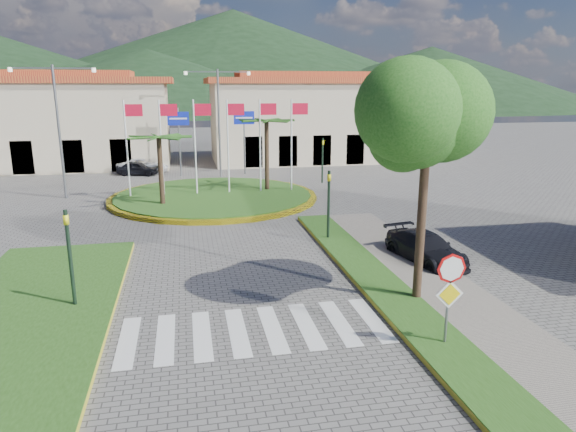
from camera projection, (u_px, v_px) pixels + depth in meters
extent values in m
plane|color=#625F5D|center=(276.00, 416.00, 10.82)|extent=(160.00, 160.00, 0.00)
cube|color=gray|center=(482.00, 341.00, 13.85)|extent=(4.00, 28.00, 0.15)
cube|color=#254C15|center=(441.00, 345.00, 13.61)|extent=(1.60, 28.00, 0.18)
cube|color=#254C15|center=(26.00, 317.00, 15.25)|extent=(5.00, 14.00, 0.18)
cube|color=silver|center=(252.00, 330.00, 14.62)|extent=(8.00, 3.00, 0.01)
cylinder|color=yellow|center=(214.00, 197.00, 31.70)|extent=(12.70, 12.70, 0.24)
cylinder|color=#254C15|center=(214.00, 197.00, 31.69)|extent=(12.00, 12.00, 0.30)
cylinder|color=black|center=(161.00, 173.00, 28.76)|extent=(0.28, 0.28, 4.05)
cylinder|color=black|center=(267.00, 158.00, 32.77)|extent=(0.28, 0.28, 4.68)
cylinder|color=silver|center=(127.00, 151.00, 30.51)|extent=(0.10, 0.10, 6.00)
cube|color=red|center=(134.00, 110.00, 30.03)|extent=(1.00, 0.03, 0.70)
cylinder|color=silver|center=(162.00, 151.00, 30.89)|extent=(0.10, 0.10, 6.00)
cube|color=red|center=(169.00, 110.00, 30.41)|extent=(1.00, 0.03, 0.70)
cylinder|color=silver|center=(195.00, 150.00, 31.28)|extent=(0.10, 0.10, 6.00)
cube|color=red|center=(203.00, 110.00, 30.79)|extent=(1.00, 0.03, 0.70)
cylinder|color=silver|center=(228.00, 149.00, 31.66)|extent=(0.10, 0.10, 6.00)
cube|color=red|center=(236.00, 109.00, 31.17)|extent=(1.00, 0.03, 0.70)
cylinder|color=silver|center=(260.00, 148.00, 32.04)|extent=(0.10, 0.10, 6.00)
cube|color=red|center=(268.00, 109.00, 31.56)|extent=(1.00, 0.03, 0.70)
cylinder|color=silver|center=(291.00, 148.00, 32.42)|extent=(0.10, 0.10, 6.00)
cube|color=red|center=(300.00, 109.00, 31.94)|extent=(1.00, 0.03, 0.70)
cylinder|color=slate|center=(448.00, 304.00, 13.35)|extent=(0.07, 0.07, 2.50)
cylinder|color=red|center=(452.00, 269.00, 13.06)|extent=(0.80, 0.03, 0.80)
cube|color=yellow|center=(450.00, 294.00, 13.22)|extent=(0.78, 0.03, 0.78)
cylinder|color=black|center=(420.00, 236.00, 16.08)|extent=(0.28, 0.28, 4.40)
ellipsoid|color=#184D14|center=(427.00, 140.00, 15.35)|extent=(3.60, 3.60, 3.20)
cylinder|color=black|center=(71.00, 261.00, 15.61)|extent=(0.12, 0.12, 3.20)
imported|color=yellow|center=(67.00, 229.00, 15.36)|extent=(0.15, 0.18, 0.90)
cylinder|color=black|center=(329.00, 206.00, 22.69)|extent=(0.12, 0.12, 3.20)
imported|color=yellow|center=(329.00, 184.00, 22.45)|extent=(0.15, 0.18, 0.90)
cylinder|color=black|center=(322.00, 161.00, 36.67)|extent=(0.12, 0.12, 3.20)
imported|color=yellow|center=(323.00, 147.00, 36.42)|extent=(0.18, 0.15, 0.90)
cylinder|color=slate|center=(179.00, 142.00, 39.26)|extent=(0.12, 0.12, 5.20)
cube|color=#1021B6|center=(178.00, 119.00, 38.76)|extent=(1.60, 0.05, 1.00)
cylinder|color=slate|center=(244.00, 141.00, 40.22)|extent=(0.12, 0.12, 5.20)
cube|color=#1021B6|center=(244.00, 118.00, 39.72)|extent=(1.60, 0.05, 1.00)
cylinder|color=slate|center=(219.00, 124.00, 38.54)|extent=(0.16, 0.16, 8.00)
cube|color=slate|center=(201.00, 72.00, 37.38)|extent=(2.40, 0.08, 0.08)
cube|color=slate|center=(234.00, 72.00, 37.84)|extent=(2.40, 0.08, 0.08)
cylinder|color=slate|center=(59.00, 134.00, 30.93)|extent=(0.16, 0.16, 8.00)
cube|color=slate|center=(30.00, 68.00, 29.77)|extent=(2.40, 0.08, 0.08)
cube|color=slate|center=(74.00, 68.00, 30.22)|extent=(2.40, 0.08, 0.08)
cube|color=beige|center=(35.00, 126.00, 43.40)|extent=(22.00, 9.00, 7.00)
cube|color=maroon|center=(29.00, 80.00, 42.48)|extent=(23.32, 9.54, 0.50)
cube|color=maroon|center=(29.00, 74.00, 42.36)|extent=(16.50, 4.95, 0.60)
cube|color=beige|center=(310.00, 122.00, 47.99)|extent=(18.00, 9.00, 7.00)
cube|color=maroon|center=(310.00, 81.00, 47.07)|extent=(19.08, 9.54, 0.50)
cube|color=maroon|center=(310.00, 75.00, 46.95)|extent=(13.50, 4.95, 0.60)
cone|color=black|center=(234.00, 60.00, 162.08)|extent=(180.00, 180.00, 30.00)
cone|color=black|center=(430.00, 79.00, 150.31)|extent=(120.00, 120.00, 18.00)
cone|color=black|center=(148.00, 81.00, 130.50)|extent=(110.00, 110.00, 16.00)
imported|color=silver|center=(143.00, 166.00, 41.29)|extent=(4.11, 1.97, 1.13)
imported|color=black|center=(138.00, 168.00, 40.11)|extent=(3.36, 2.03, 1.07)
imported|color=black|center=(321.00, 154.00, 47.41)|extent=(4.39, 2.97, 1.37)
imported|color=black|center=(426.00, 248.00, 20.19)|extent=(2.39, 4.27, 1.17)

